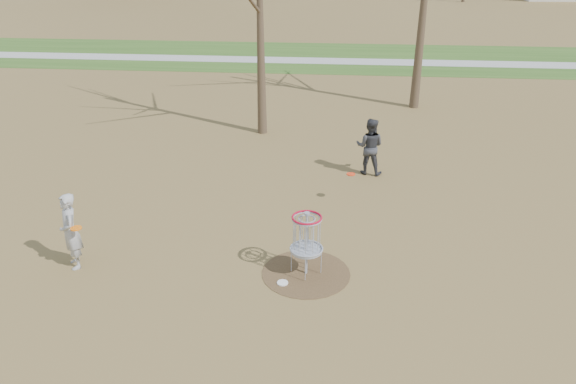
% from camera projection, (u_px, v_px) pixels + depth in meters
% --- Properties ---
extents(ground, '(160.00, 160.00, 0.00)m').
position_uv_depth(ground, '(306.00, 273.00, 11.38)').
color(ground, brown).
rests_on(ground, ground).
extents(green_band, '(160.00, 8.00, 0.01)m').
position_uv_depth(green_band, '(329.00, 57.00, 30.29)').
color(green_band, '#2D5119').
rests_on(green_band, ground).
extents(footpath, '(160.00, 1.50, 0.01)m').
position_uv_depth(footpath, '(329.00, 61.00, 29.38)').
color(footpath, '#9E9E99').
rests_on(footpath, green_band).
extents(dirt_circle, '(1.80, 1.80, 0.01)m').
position_uv_depth(dirt_circle, '(306.00, 273.00, 11.37)').
color(dirt_circle, '#47331E').
rests_on(dirt_circle, ground).
extents(player_standing, '(0.64, 0.71, 1.62)m').
position_uv_depth(player_standing, '(70.00, 231.00, 11.29)').
color(player_standing, '#A8A8A8').
rests_on(player_standing, ground).
extents(player_throwing, '(0.90, 0.77, 1.62)m').
position_uv_depth(player_throwing, '(370.00, 146.00, 15.67)').
color(player_throwing, '#35363B').
rests_on(player_throwing, ground).
extents(disc_grounded, '(0.22, 0.22, 0.02)m').
position_uv_depth(disc_grounded, '(283.00, 283.00, 11.04)').
color(disc_grounded, white).
rests_on(disc_grounded, dirt_circle).
extents(discs_in_play, '(5.63, 3.91, 0.26)m').
position_uv_depth(discs_in_play, '(236.00, 197.00, 12.53)').
color(discs_in_play, '#FD350D').
rests_on(discs_in_play, ground).
extents(disc_golf_basket, '(0.64, 0.64, 1.35)m').
position_uv_depth(disc_golf_basket, '(307.00, 234.00, 10.99)').
color(disc_golf_basket, '#9EA3AD').
rests_on(disc_golf_basket, ground).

